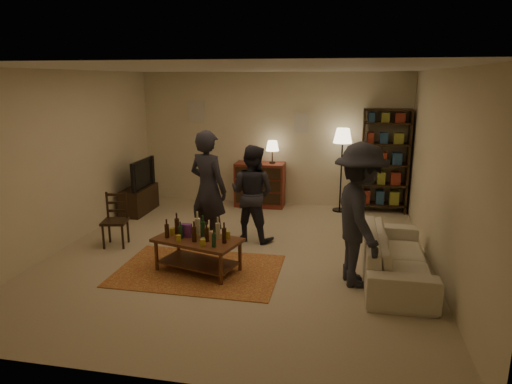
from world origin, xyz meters
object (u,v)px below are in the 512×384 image
(dresser, at_px, (260,183))
(person_by_sofa, at_px, (360,215))
(floor_lamp, at_px, (343,141))
(person_left, at_px, (208,189))
(sofa, at_px, (396,256))
(coffee_table, at_px, (198,243))
(tv_stand, at_px, (139,193))
(bookshelf, at_px, (385,160))
(dining_chair, at_px, (116,218))
(person_right, at_px, (252,193))

(dresser, bearing_deg, person_by_sofa, -60.79)
(floor_lamp, xyz_separation_m, person_left, (-1.98, -2.37, -0.48))
(dresser, distance_m, sofa, 3.93)
(coffee_table, bearing_deg, tv_stand, 129.10)
(bookshelf, bearing_deg, floor_lamp, -170.96)
(floor_lamp, height_order, sofa, floor_lamp)
(tv_stand, distance_m, dresser, 2.43)
(bookshelf, distance_m, floor_lamp, 0.90)
(tv_stand, distance_m, person_left, 2.48)
(floor_lamp, relative_size, person_left, 0.90)
(person_by_sofa, bearing_deg, coffee_table, 76.78)
(coffee_table, height_order, dining_chair, dining_chair)
(coffee_table, relative_size, dining_chair, 1.48)
(bookshelf, xyz_separation_m, person_left, (-2.80, -2.50, -0.12))
(coffee_table, distance_m, bookshelf, 4.42)
(floor_lamp, bearing_deg, coffee_table, -118.89)
(tv_stand, bearing_deg, person_by_sofa, -30.80)
(person_left, height_order, person_right, person_left)
(person_right, bearing_deg, dresser, -67.51)
(dining_chair, bearing_deg, tv_stand, 92.94)
(tv_stand, relative_size, person_left, 0.58)
(person_left, bearing_deg, person_by_sofa, -179.43)
(dining_chair, height_order, floor_lamp, floor_lamp)
(sofa, height_order, person_by_sofa, person_by_sofa)
(person_left, bearing_deg, tv_stand, -15.17)
(bookshelf, bearing_deg, dresser, -178.43)
(coffee_table, distance_m, dresser, 3.42)
(bookshelf, xyz_separation_m, person_by_sofa, (-0.55, -3.45, -0.12))
(tv_stand, bearing_deg, floor_lamp, 12.38)
(dining_chair, bearing_deg, person_left, -1.49)
(dining_chair, relative_size, dresser, 0.63)
(bookshelf, bearing_deg, tv_stand, -168.20)
(floor_lamp, bearing_deg, dresser, 177.76)
(dresser, height_order, sofa, dresser)
(floor_lamp, distance_m, person_left, 3.12)
(dining_chair, relative_size, person_left, 0.47)
(coffee_table, distance_m, person_by_sofa, 2.18)
(coffee_table, xyz_separation_m, sofa, (2.62, 0.29, -0.11))
(floor_lamp, bearing_deg, sofa, -75.80)
(coffee_table, distance_m, dining_chair, 1.75)
(dining_chair, height_order, tv_stand, tv_stand)
(coffee_table, bearing_deg, sofa, 6.42)
(bookshelf, bearing_deg, person_by_sofa, -98.99)
(tv_stand, height_order, person_right, person_right)
(person_left, bearing_deg, person_right, -122.44)
(person_by_sofa, bearing_deg, sofa, -75.47)
(bookshelf, relative_size, floor_lamp, 1.23)
(dining_chair, height_order, dresser, dresser)
(tv_stand, height_order, sofa, tv_stand)
(floor_lamp, relative_size, person_by_sofa, 0.90)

